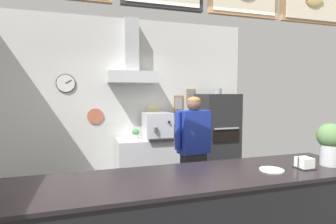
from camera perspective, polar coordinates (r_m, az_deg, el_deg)
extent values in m
cube|color=#9E9E99|center=(4.77, -9.20, 1.90)|extent=(4.56, 0.12, 3.04)
cube|color=silver|center=(4.71, -9.09, 1.87)|extent=(4.52, 0.01, 3.00)
cylinder|color=black|center=(4.66, -21.71, 5.93)|extent=(0.31, 0.02, 0.31)
cylinder|color=white|center=(4.65, -21.73, 5.94)|extent=(0.29, 0.01, 0.29)
cube|color=black|center=(4.64, -21.17, 6.31)|extent=(0.10, 0.01, 0.07)
cylinder|color=#C1664C|center=(4.66, -15.80, -0.89)|extent=(0.28, 0.02, 0.28)
cylinder|color=beige|center=(4.78, -3.38, 0.47)|extent=(0.25, 0.02, 0.25)
cube|color=#997047|center=(4.92, 2.34, 1.89)|extent=(0.18, 0.02, 0.31)
cube|color=#989898|center=(4.91, 2.38, 1.88)|extent=(0.13, 0.01, 0.22)
cube|color=#997047|center=(5.00, 5.05, 3.58)|extent=(0.18, 0.02, 0.27)
cube|color=slate|center=(4.99, 5.09, 3.58)|extent=(0.13, 0.01, 0.20)
cube|color=silver|center=(4.54, -7.99, 7.67)|extent=(0.83, 0.37, 0.20)
cube|color=silver|center=(4.67, -8.19, 14.39)|extent=(0.24, 0.24, 0.90)
cube|color=#9E754C|center=(3.30, 29.12, 20.61)|extent=(0.74, 0.05, 0.44)
cube|color=#F2E5C6|center=(3.28, 29.50, 20.69)|extent=(0.67, 0.01, 0.39)
cube|color=black|center=(2.17, 0.92, -14.63)|extent=(3.56, 0.75, 0.03)
cube|color=silver|center=(4.63, -2.69, -11.42)|extent=(1.34, 0.60, 0.92)
cube|color=#9FA1A5|center=(4.71, -2.68, -14.88)|extent=(1.27, 0.55, 0.02)
cube|color=#232326|center=(4.81, 10.81, -6.18)|extent=(0.64, 0.63, 1.69)
cube|color=black|center=(4.50, 12.76, -5.17)|extent=(0.48, 0.02, 0.20)
cube|color=#A3A5AD|center=(4.47, 12.90, -3.56)|extent=(0.45, 0.02, 0.02)
cylinder|color=#A3A5AD|center=(4.73, 10.96, 4.55)|extent=(0.14, 0.14, 0.10)
cube|color=#232328|center=(3.60, 5.62, -16.10)|extent=(0.33, 0.25, 0.91)
cube|color=#1E339E|center=(3.42, 5.71, -4.37)|extent=(0.43, 0.29, 0.57)
cylinder|color=#1E339E|center=(3.55, 8.97, -3.63)|extent=(0.08, 0.08, 0.48)
cylinder|color=#1E339E|center=(3.29, 2.21, -4.18)|extent=(0.08, 0.08, 0.48)
sphere|color=brown|center=(3.38, 5.76, 1.81)|extent=(0.19, 0.19, 0.19)
ellipsoid|color=olive|center=(3.38, 5.76, 2.54)|extent=(0.18, 0.18, 0.10)
cube|color=silver|center=(4.48, -2.42, -3.02)|extent=(0.46, 0.48, 0.45)
cylinder|color=#4C4C51|center=(4.20, -2.73, -3.81)|extent=(0.06, 0.06, 0.06)
cube|color=black|center=(4.24, -1.48, -6.20)|extent=(0.41, 0.10, 0.04)
sphere|color=black|center=(4.25, 0.24, -2.19)|extent=(0.04, 0.04, 0.04)
cylinder|color=#4C4C51|center=(4.57, 1.47, -5.14)|extent=(0.10, 0.10, 0.09)
ellipsoid|color=#5B844C|center=(4.55, 1.47, -3.84)|extent=(0.17, 0.17, 0.16)
cylinder|color=beige|center=(4.48, -7.19, -5.42)|extent=(0.09, 0.09, 0.08)
ellipsoid|color=#47894C|center=(4.47, -7.20, -4.38)|extent=(0.13, 0.13, 0.11)
cylinder|color=silver|center=(2.91, 32.21, -8.06)|extent=(0.17, 0.17, 0.20)
cylinder|color=gray|center=(2.92, 32.16, -9.29)|extent=(0.15, 0.15, 0.06)
ellipsoid|color=#5B844C|center=(2.87, 32.36, -4.49)|extent=(0.24, 0.24, 0.24)
cube|color=#262628|center=(2.70, 27.97, -10.84)|extent=(0.14, 0.14, 0.01)
cylinder|color=#262628|center=(2.64, 26.88, -9.99)|extent=(0.01, 0.01, 0.11)
cylinder|color=#262628|center=(2.74, 29.08, -9.56)|extent=(0.01, 0.01, 0.11)
cube|color=white|center=(2.69, 28.00, -9.89)|extent=(0.12, 0.12, 0.10)
cylinder|color=white|center=(2.50, 22.01, -11.82)|extent=(0.21, 0.21, 0.01)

